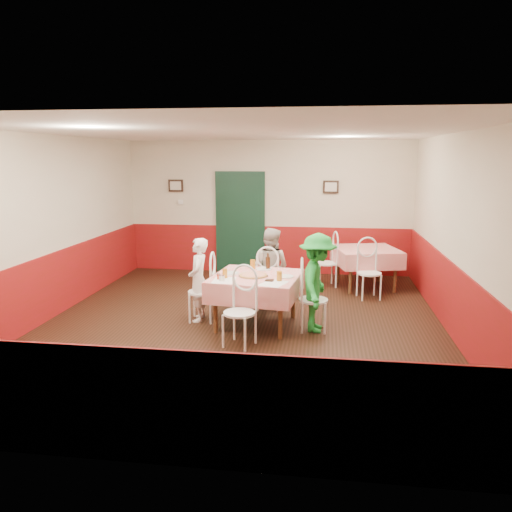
# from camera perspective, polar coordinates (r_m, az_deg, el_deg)

# --- Properties ---
(floor) EXTENTS (7.00, 7.00, 0.00)m
(floor) POSITION_cam_1_polar(r_m,az_deg,el_deg) (7.53, -1.64, -7.83)
(floor) COLOR black
(floor) RESTS_ON ground
(ceiling) EXTENTS (7.00, 7.00, 0.00)m
(ceiling) POSITION_cam_1_polar(r_m,az_deg,el_deg) (7.12, -1.77, 13.98)
(ceiling) COLOR white
(ceiling) RESTS_ON back_wall
(back_wall) EXTENTS (6.00, 0.10, 2.80)m
(back_wall) POSITION_cam_1_polar(r_m,az_deg,el_deg) (10.63, 1.42, 5.55)
(back_wall) COLOR beige
(back_wall) RESTS_ON ground
(front_wall) EXTENTS (6.00, 0.10, 2.80)m
(front_wall) POSITION_cam_1_polar(r_m,az_deg,el_deg) (3.85, -10.33, -4.99)
(front_wall) COLOR beige
(front_wall) RESTS_ON ground
(left_wall) EXTENTS (0.10, 7.00, 2.80)m
(left_wall) POSITION_cam_1_polar(r_m,az_deg,el_deg) (8.23, -22.80, 2.97)
(left_wall) COLOR beige
(left_wall) RESTS_ON ground
(right_wall) EXTENTS (0.10, 7.00, 2.80)m
(right_wall) POSITION_cam_1_polar(r_m,az_deg,el_deg) (7.32, 22.15, 2.09)
(right_wall) COLOR beige
(right_wall) RESTS_ON ground
(wainscot_back) EXTENTS (6.00, 0.03, 1.00)m
(wainscot_back) POSITION_cam_1_polar(r_m,az_deg,el_deg) (10.74, 1.39, 0.76)
(wainscot_back) COLOR maroon
(wainscot_back) RESTS_ON ground
(wainscot_front) EXTENTS (6.00, 0.03, 1.00)m
(wainscot_front) POSITION_cam_1_polar(r_m,az_deg,el_deg) (4.21, -9.82, -16.78)
(wainscot_front) COLOR maroon
(wainscot_front) RESTS_ON ground
(wainscot_left) EXTENTS (0.03, 7.00, 1.00)m
(wainscot_left) POSITION_cam_1_polar(r_m,az_deg,el_deg) (8.39, -22.24, -3.12)
(wainscot_left) COLOR maroon
(wainscot_left) RESTS_ON ground
(wainscot_right) EXTENTS (0.03, 7.00, 1.00)m
(wainscot_right) POSITION_cam_1_polar(r_m,az_deg,el_deg) (7.50, 21.53, -4.71)
(wainscot_right) COLOR maroon
(wainscot_right) RESTS_ON ground
(door) EXTENTS (0.96, 0.06, 2.10)m
(door) POSITION_cam_1_polar(r_m,az_deg,el_deg) (10.71, -1.81, 3.70)
(door) COLOR black
(door) RESTS_ON ground
(picture_left) EXTENTS (0.32, 0.03, 0.26)m
(picture_left) POSITION_cam_1_polar(r_m,az_deg,el_deg) (10.95, -9.15, 7.94)
(picture_left) COLOR black
(picture_left) RESTS_ON back_wall
(picture_right) EXTENTS (0.32, 0.03, 0.26)m
(picture_right) POSITION_cam_1_polar(r_m,az_deg,el_deg) (10.48, 8.55, 7.82)
(picture_right) COLOR black
(picture_right) RESTS_ON back_wall
(thermostat) EXTENTS (0.10, 0.03, 0.10)m
(thermostat) POSITION_cam_1_polar(r_m,az_deg,el_deg) (10.95, -8.59, 6.12)
(thermostat) COLOR white
(thermostat) RESTS_ON back_wall
(main_table) EXTENTS (1.36, 1.36, 0.77)m
(main_table) POSITION_cam_1_polar(r_m,az_deg,el_deg) (7.39, 0.00, -5.14)
(main_table) COLOR red
(main_table) RESTS_ON ground
(second_table) EXTENTS (1.35, 1.35, 0.77)m
(second_table) POSITION_cam_1_polar(r_m,az_deg,el_deg) (9.73, 12.43, -1.38)
(second_table) COLOR red
(second_table) RESTS_ON ground
(chair_left) EXTENTS (0.43, 0.43, 0.90)m
(chair_left) POSITION_cam_1_polar(r_m,az_deg,el_deg) (7.63, -6.20, -4.10)
(chair_left) COLOR white
(chair_left) RESTS_ON ground
(chair_right) EXTENTS (0.45, 0.45, 0.90)m
(chair_right) POSITION_cam_1_polar(r_m,az_deg,el_deg) (7.21, 6.57, -5.03)
(chair_right) COLOR white
(chair_right) RESTS_ON ground
(chair_far) EXTENTS (0.45, 0.45, 0.90)m
(chair_far) POSITION_cam_1_polar(r_m,az_deg,el_deg) (8.17, 1.54, -3.00)
(chair_far) COLOR white
(chair_far) RESTS_ON ground
(chair_near) EXTENTS (0.52, 0.52, 0.90)m
(chair_near) POSITION_cam_1_polar(r_m,az_deg,el_deg) (6.59, -1.92, -6.54)
(chair_near) COLOR white
(chair_near) RESTS_ON ground
(chair_second_a) EXTENTS (0.51, 0.51, 0.90)m
(chair_second_a) POSITION_cam_1_polar(r_m,az_deg,el_deg) (9.68, 8.02, -0.83)
(chair_second_a) COLOR white
(chair_second_a) RESTS_ON ground
(chair_second_b) EXTENTS (0.51, 0.51, 0.90)m
(chair_second_b) POSITION_cam_1_polar(r_m,az_deg,el_deg) (8.98, 12.82, -1.95)
(chair_second_b) COLOR white
(chair_second_b) RESTS_ON ground
(pizza) EXTENTS (0.45, 0.45, 0.03)m
(pizza) POSITION_cam_1_polar(r_m,az_deg,el_deg) (7.24, -0.32, -2.22)
(pizza) COLOR #B74723
(pizza) RESTS_ON main_table
(plate_left) EXTENTS (0.28, 0.28, 0.01)m
(plate_left) POSITION_cam_1_polar(r_m,az_deg,el_deg) (7.41, -2.95, -1.97)
(plate_left) COLOR white
(plate_left) RESTS_ON main_table
(plate_right) EXTENTS (0.28, 0.28, 0.01)m
(plate_right) POSITION_cam_1_polar(r_m,az_deg,el_deg) (7.22, 3.34, -2.34)
(plate_right) COLOR white
(plate_right) RESTS_ON main_table
(plate_far) EXTENTS (0.28, 0.28, 0.01)m
(plate_far) POSITION_cam_1_polar(r_m,az_deg,el_deg) (7.68, 0.88, -1.48)
(plate_far) COLOR white
(plate_far) RESTS_ON main_table
(glass_a) EXTENTS (0.08, 0.08, 0.13)m
(glass_a) POSITION_cam_1_polar(r_m,az_deg,el_deg) (7.14, -3.57, -2.01)
(glass_a) COLOR #BF7219
(glass_a) RESTS_ON main_table
(glass_b) EXTENTS (0.08, 0.08, 0.14)m
(glass_b) POSITION_cam_1_polar(r_m,az_deg,el_deg) (6.97, 2.69, -2.31)
(glass_b) COLOR #BF7219
(glass_b) RESTS_ON main_table
(glass_c) EXTENTS (0.09, 0.09, 0.14)m
(glass_c) POSITION_cam_1_polar(r_m,az_deg,el_deg) (7.70, -0.36, -0.96)
(glass_c) COLOR #BF7219
(glass_c) RESTS_ON main_table
(beer_bottle) EXTENTS (0.07, 0.07, 0.24)m
(beer_bottle) POSITION_cam_1_polar(r_m,az_deg,el_deg) (7.65, 1.37, -0.69)
(beer_bottle) COLOR #381C0A
(beer_bottle) RESTS_ON main_table
(shaker_a) EXTENTS (0.04, 0.04, 0.09)m
(shaker_a) POSITION_cam_1_polar(r_m,az_deg,el_deg) (6.98, -4.10, -2.50)
(shaker_a) COLOR silver
(shaker_a) RESTS_ON main_table
(shaker_b) EXTENTS (0.04, 0.04, 0.09)m
(shaker_b) POSITION_cam_1_polar(r_m,az_deg,el_deg) (6.96, -3.75, -2.53)
(shaker_b) COLOR silver
(shaker_b) RESTS_ON main_table
(shaker_c) EXTENTS (0.04, 0.04, 0.09)m
(shaker_c) POSITION_cam_1_polar(r_m,az_deg,el_deg) (7.06, -4.34, -2.34)
(shaker_c) COLOR #B23319
(shaker_c) RESTS_ON main_table
(menu_left) EXTENTS (0.31, 0.40, 0.00)m
(menu_left) POSITION_cam_1_polar(r_m,az_deg,el_deg) (7.02, -3.67, -2.78)
(menu_left) COLOR white
(menu_left) RESTS_ON main_table
(menu_right) EXTENTS (0.41, 0.48, 0.00)m
(menu_right) POSITION_cam_1_polar(r_m,az_deg,el_deg) (6.84, 2.04, -3.14)
(menu_right) COLOR white
(menu_right) RESTS_ON main_table
(wallet) EXTENTS (0.12, 0.10, 0.02)m
(wallet) POSITION_cam_1_polar(r_m,az_deg,el_deg) (6.96, 1.55, -2.80)
(wallet) COLOR black
(wallet) RESTS_ON main_table
(diner_left) EXTENTS (0.35, 0.49, 1.27)m
(diner_left) POSITION_cam_1_polar(r_m,az_deg,el_deg) (7.60, -6.58, -2.71)
(diner_left) COLOR gray
(diner_left) RESTS_ON ground
(diner_far) EXTENTS (0.77, 0.67, 1.34)m
(diner_far) POSITION_cam_1_polar(r_m,az_deg,el_deg) (8.16, 1.63, -1.43)
(diner_far) COLOR gray
(diner_far) RESTS_ON ground
(diner_right) EXTENTS (0.59, 0.95, 1.42)m
(diner_right) POSITION_cam_1_polar(r_m,az_deg,el_deg) (7.13, 7.01, -3.06)
(diner_right) COLOR gray
(diner_right) RESTS_ON ground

